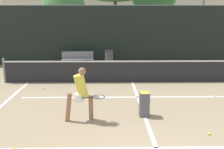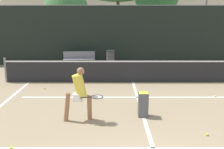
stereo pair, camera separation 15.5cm
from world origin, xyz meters
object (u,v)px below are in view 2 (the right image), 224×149
ball_hopper (144,104)px  courtside_bench (80,58)px  trash_bin (111,59)px  player_practicing (80,92)px  parked_car (114,46)px

ball_hopper → courtside_bench: 7.72m
ball_hopper → trash_bin: trash_bin is taller
player_practicing → courtside_bench: bearing=86.9°
ball_hopper → parked_car: (-0.78, 11.39, 0.28)m
courtside_bench → trash_bin: size_ratio=1.86×
ball_hopper → player_practicing: bearing=-170.9°
courtside_bench → parked_car: 4.59m
trash_bin → courtside_bench: bearing=174.0°
courtside_bench → ball_hopper: bearing=-74.2°
courtside_bench → trash_bin: 1.75m
player_practicing → parked_car: (1.00, 11.68, -0.17)m
trash_bin → parked_car: size_ratio=0.22×
parked_car → ball_hopper: bearing=-86.1°
ball_hopper → trash_bin: (-0.98, 7.04, 0.11)m
ball_hopper → parked_car: bearing=93.9°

